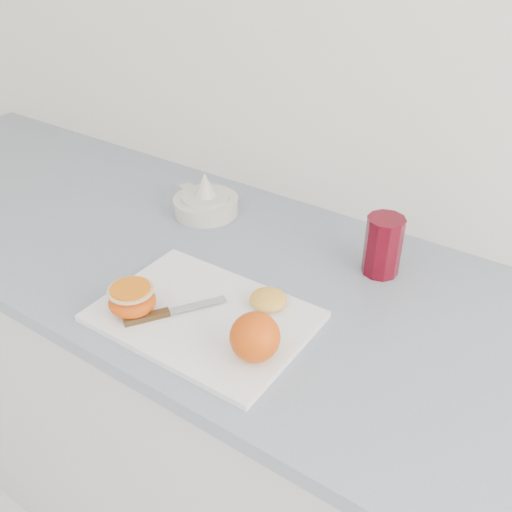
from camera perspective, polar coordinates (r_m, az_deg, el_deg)
The scene contains 8 objects.
counter at distance 1.37m, azimuth 0.41°, elevation -17.43°, with size 2.33×0.64×0.89m.
cutting_board at distance 0.96m, azimuth -5.28°, elevation -6.05°, with size 0.35×0.25×0.01m, color white.
whole_orange at distance 0.85m, azimuth -0.11°, elevation -8.11°, with size 0.08×0.08×0.08m.
half_orange at distance 0.97m, azimuth -12.30°, elevation -4.30°, with size 0.08×0.08×0.05m.
squeezed_shell at distance 0.97m, azimuth 1.25°, elevation -4.34°, with size 0.06×0.06×0.03m.
paring_knife at distance 0.96m, azimuth -9.97°, elevation -5.82°, with size 0.11×0.15×0.01m.
citrus_juicer at distance 1.27m, azimuth -5.08°, elevation 5.44°, with size 0.18×0.14×0.10m.
red_tumbler at distance 1.07m, azimuth 12.56°, elevation 0.81°, with size 0.07×0.07×0.12m.
Camera 1 is at (0.65, 0.98, 1.51)m, focal length 40.00 mm.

